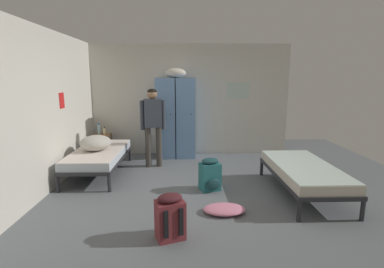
{
  "coord_description": "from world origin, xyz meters",
  "views": [
    {
      "loc": [
        -0.13,
        -4.32,
        1.84
      ],
      "look_at": [
        0.0,
        0.26,
        0.95
      ],
      "focal_mm": 26.82,
      "sensor_mm": 36.0,
      "label": 1
    }
  ],
  "objects_px": {
    "bedding_heap": "(96,143)",
    "person_traveler": "(153,120)",
    "water_bottle": "(99,129)",
    "bed_right": "(303,171)",
    "shelf_unit": "(103,143)",
    "lotion_bottle": "(105,131)",
    "backpack_maroon": "(170,217)",
    "locker_bank": "(176,116)",
    "backpack_teal": "(210,175)",
    "bed_left_rear": "(99,155)",
    "clothes_pile_pink": "(224,209)"
  },
  "relations": [
    {
      "from": "shelf_unit",
      "to": "bedding_heap",
      "type": "relative_size",
      "value": 0.92
    },
    {
      "from": "shelf_unit",
      "to": "lotion_bottle",
      "type": "relative_size",
      "value": 3.23
    },
    {
      "from": "lotion_bottle",
      "to": "backpack_maroon",
      "type": "xyz_separation_m",
      "value": [
        1.67,
        -3.46,
        -0.39
      ]
    },
    {
      "from": "bedding_heap",
      "to": "person_traveler",
      "type": "xyz_separation_m",
      "value": [
        1.05,
        0.51,
        0.35
      ]
    },
    {
      "from": "shelf_unit",
      "to": "clothes_pile_pink",
      "type": "relative_size",
      "value": 0.97
    },
    {
      "from": "person_traveler",
      "to": "water_bottle",
      "type": "xyz_separation_m",
      "value": [
        -1.34,
        0.73,
        -0.3
      ]
    },
    {
      "from": "bed_left_rear",
      "to": "bedding_heap",
      "type": "bearing_deg",
      "value": -127.36
    },
    {
      "from": "locker_bank",
      "to": "backpack_maroon",
      "type": "distance_m",
      "value": 3.64
    },
    {
      "from": "water_bottle",
      "to": "locker_bank",
      "type": "bearing_deg",
      "value": 1.64
    },
    {
      "from": "bed_left_rear",
      "to": "person_traveler",
      "type": "relative_size",
      "value": 1.16
    },
    {
      "from": "bedding_heap",
      "to": "backpack_maroon",
      "type": "relative_size",
      "value": 1.13
    },
    {
      "from": "water_bottle",
      "to": "backpack_teal",
      "type": "distance_m",
      "value": 3.21
    },
    {
      "from": "backpack_teal",
      "to": "backpack_maroon",
      "type": "distance_m",
      "value": 1.57
    },
    {
      "from": "water_bottle",
      "to": "backpack_teal",
      "type": "relative_size",
      "value": 0.46
    },
    {
      "from": "person_traveler",
      "to": "backpack_maroon",
      "type": "distance_m",
      "value": 2.93
    },
    {
      "from": "water_bottle",
      "to": "backpack_maroon",
      "type": "xyz_separation_m",
      "value": [
        1.82,
        -3.52,
        -0.42
      ]
    },
    {
      "from": "bed_right",
      "to": "water_bottle",
      "type": "bearing_deg",
      "value": 149.85
    },
    {
      "from": "water_bottle",
      "to": "backpack_maroon",
      "type": "distance_m",
      "value": 3.99
    },
    {
      "from": "bedding_heap",
      "to": "water_bottle",
      "type": "distance_m",
      "value": 1.27
    },
    {
      "from": "bed_left_rear",
      "to": "water_bottle",
      "type": "bearing_deg",
      "value": 105.54
    },
    {
      "from": "shelf_unit",
      "to": "backpack_maroon",
      "type": "distance_m",
      "value": 3.91
    },
    {
      "from": "bedding_heap",
      "to": "person_traveler",
      "type": "height_order",
      "value": "person_traveler"
    },
    {
      "from": "person_traveler",
      "to": "clothes_pile_pink",
      "type": "distance_m",
      "value": 2.66
    },
    {
      "from": "clothes_pile_pink",
      "to": "bed_right",
      "type": "bearing_deg",
      "value": 25.49
    },
    {
      "from": "bed_right",
      "to": "backpack_teal",
      "type": "relative_size",
      "value": 3.45
    },
    {
      "from": "bed_right",
      "to": "bedding_heap",
      "type": "bearing_deg",
      "value": 164.01
    },
    {
      "from": "person_traveler",
      "to": "backpack_maroon",
      "type": "xyz_separation_m",
      "value": [
        0.47,
        -2.8,
        -0.73
      ]
    },
    {
      "from": "bedding_heap",
      "to": "bed_right",
      "type": "bearing_deg",
      "value": -15.99
    },
    {
      "from": "bed_left_rear",
      "to": "person_traveler",
      "type": "bearing_deg",
      "value": 24.5
    },
    {
      "from": "backpack_teal",
      "to": "bed_left_rear",
      "type": "bearing_deg",
      "value": 157.01
    },
    {
      "from": "water_bottle",
      "to": "lotion_bottle",
      "type": "bearing_deg",
      "value": -21.8
    },
    {
      "from": "locker_bank",
      "to": "backpack_maroon",
      "type": "relative_size",
      "value": 3.76
    },
    {
      "from": "backpack_teal",
      "to": "backpack_maroon",
      "type": "relative_size",
      "value": 1.0
    },
    {
      "from": "locker_bank",
      "to": "bed_left_rear",
      "type": "relative_size",
      "value": 1.09
    },
    {
      "from": "backpack_teal",
      "to": "clothes_pile_pink",
      "type": "relative_size",
      "value": 0.94
    },
    {
      "from": "bed_right",
      "to": "shelf_unit",
      "type": "bearing_deg",
      "value": 149.56
    },
    {
      "from": "shelf_unit",
      "to": "backpack_maroon",
      "type": "relative_size",
      "value": 1.04
    },
    {
      "from": "shelf_unit",
      "to": "bed_left_rear",
      "type": "bearing_deg",
      "value": -77.91
    },
    {
      "from": "person_traveler",
      "to": "clothes_pile_pink",
      "type": "xyz_separation_m",
      "value": [
        1.2,
        -2.19,
        -0.94
      ]
    },
    {
      "from": "bed_right",
      "to": "person_traveler",
      "type": "xyz_separation_m",
      "value": [
        -2.56,
        1.54,
        0.61
      ]
    },
    {
      "from": "bed_right",
      "to": "backpack_teal",
      "type": "xyz_separation_m",
      "value": [
        -1.48,
        0.19,
        -0.12
      ]
    },
    {
      "from": "shelf_unit",
      "to": "bed_right",
      "type": "distance_m",
      "value": 4.43
    },
    {
      "from": "lotion_bottle",
      "to": "backpack_maroon",
      "type": "relative_size",
      "value": 0.32
    },
    {
      "from": "locker_bank",
      "to": "person_traveler",
      "type": "height_order",
      "value": "locker_bank"
    },
    {
      "from": "lotion_bottle",
      "to": "backpack_maroon",
      "type": "height_order",
      "value": "lotion_bottle"
    },
    {
      "from": "bed_right",
      "to": "bedding_heap",
      "type": "distance_m",
      "value": 3.76
    },
    {
      "from": "shelf_unit",
      "to": "bed_right",
      "type": "xyz_separation_m",
      "value": [
        3.82,
        -2.24,
        0.04
      ]
    },
    {
      "from": "locker_bank",
      "to": "bedding_heap",
      "type": "distance_m",
      "value": 2.0
    },
    {
      "from": "bed_right",
      "to": "clothes_pile_pink",
      "type": "relative_size",
      "value": 3.24
    },
    {
      "from": "water_bottle",
      "to": "lotion_bottle",
      "type": "height_order",
      "value": "water_bottle"
    }
  ]
}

